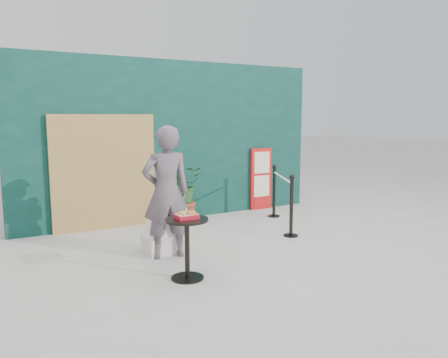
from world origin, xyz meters
TOP-DOWN VIEW (x-y plane):
  - ground at (0.00, 0.00)m, footprint 60.00×60.00m
  - back_wall at (0.00, 3.15)m, footprint 6.00×0.30m
  - bamboo_fence at (-1.40, 2.94)m, footprint 1.80×0.08m
  - woman at (-1.07, 0.94)m, footprint 0.72×0.52m
  - menu_board at (1.90, 2.95)m, footprint 0.50×0.07m
  - statue at (-1.06, 1.18)m, footprint 0.55×0.55m
  - cafe_table at (-1.18, 0.04)m, footprint 0.52×0.52m
  - food_basket at (-1.17, 0.04)m, footprint 0.26×0.19m
  - planter at (0.04, 2.75)m, footprint 0.61×0.53m
  - stanchion_barrier at (1.42, 1.58)m, footprint 0.84×1.54m

SIDE VIEW (x-z plane):
  - ground at x=0.00m, z-range 0.00..0.00m
  - stanchion_barrier at x=1.42m, z-range -0.02..1.01m
  - cafe_table at x=-1.18m, z-range 0.12..0.87m
  - statue at x=-1.06m, z-range -0.13..1.29m
  - planter at x=0.04m, z-range 0.08..1.12m
  - menu_board at x=1.90m, z-range 0.00..1.30m
  - food_basket at x=-1.17m, z-range 0.73..0.84m
  - woman at x=-1.07m, z-range 0.00..1.84m
  - bamboo_fence at x=-1.40m, z-range 0.00..2.00m
  - back_wall at x=0.00m, z-range 0.00..3.00m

